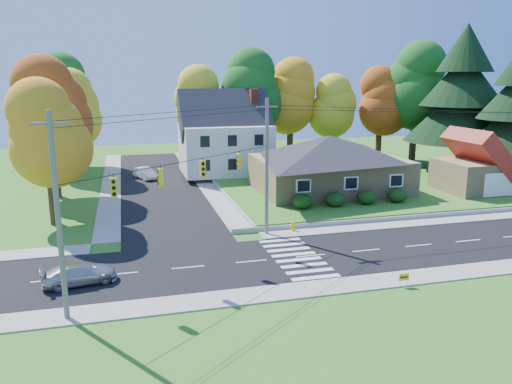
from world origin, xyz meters
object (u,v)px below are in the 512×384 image
at_px(ranch_house, 329,162).
at_px(silver_sedan, 79,274).
at_px(fire_hydrant, 293,227).
at_px(white_car, 145,173).

xyz_separation_m(ranch_house, silver_sedan, (-22.22, -16.94, -2.65)).
relative_size(ranch_house, silver_sedan, 3.58).
distance_m(ranch_house, fire_hydrant, 13.25).
distance_m(silver_sedan, fire_hydrant, 16.13).
bearing_deg(white_car, fire_hydrant, -88.38).
xyz_separation_m(white_car, fire_hydrant, (9.88, -23.37, -0.31)).
height_order(ranch_house, silver_sedan, ranch_house).
relative_size(ranch_house, fire_hydrant, 19.04).
relative_size(white_car, fire_hydrant, 5.22).
distance_m(white_car, fire_hydrant, 25.38).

